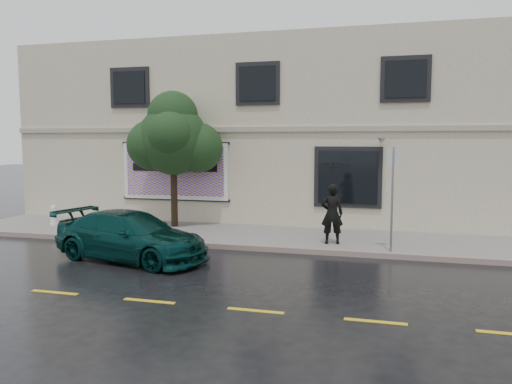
% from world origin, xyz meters
% --- Properties ---
extents(ground, '(90.00, 90.00, 0.00)m').
position_xyz_m(ground, '(0.00, 0.00, 0.00)').
color(ground, black).
rests_on(ground, ground).
extents(sidewalk, '(20.00, 3.50, 0.15)m').
position_xyz_m(sidewalk, '(0.00, 3.25, 0.07)').
color(sidewalk, gray).
rests_on(sidewalk, ground).
extents(curb, '(20.00, 0.18, 0.16)m').
position_xyz_m(curb, '(0.00, 1.50, 0.07)').
color(curb, gray).
rests_on(curb, ground).
extents(road_marking, '(19.00, 0.12, 0.01)m').
position_xyz_m(road_marking, '(0.00, -3.50, 0.01)').
color(road_marking, gold).
rests_on(road_marking, ground).
extents(building, '(20.00, 8.12, 7.00)m').
position_xyz_m(building, '(0.00, 9.00, 3.50)').
color(building, beige).
rests_on(building, ground).
extents(billboard, '(4.30, 0.16, 2.20)m').
position_xyz_m(billboard, '(-3.20, 4.92, 2.05)').
color(billboard, white).
rests_on(billboard, ground).
extents(car, '(4.80, 2.94, 1.30)m').
position_xyz_m(car, '(-2.09, -0.43, 0.65)').
color(car, '#08312F').
rests_on(car, ground).
extents(pedestrian, '(0.73, 0.56, 1.79)m').
position_xyz_m(pedestrian, '(2.97, 2.36, 1.05)').
color(pedestrian, black).
rests_on(pedestrian, sidewalk).
extents(umbrella, '(1.36, 1.36, 0.77)m').
position_xyz_m(umbrella, '(2.97, 2.36, 2.33)').
color(umbrella, black).
rests_on(umbrella, pedestrian).
extents(street_tree, '(2.47, 2.47, 4.31)m').
position_xyz_m(street_tree, '(-2.81, 3.98, 3.21)').
color(street_tree, '#302015').
rests_on(street_tree, sidewalk).
extents(fire_hydrant, '(0.30, 0.28, 0.74)m').
position_xyz_m(fire_hydrant, '(-7.09, 3.00, 0.51)').
color(fire_hydrant, white).
rests_on(fire_hydrant, sidewalk).
extents(sign_pole, '(0.35, 0.11, 2.87)m').
position_xyz_m(sign_pole, '(4.66, 1.70, 1.85)').
color(sign_pole, gray).
rests_on(sign_pole, sidewalk).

